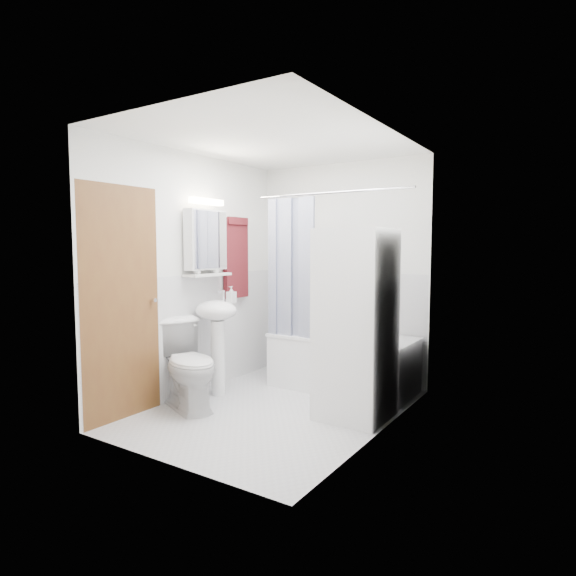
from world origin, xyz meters
The scene contains 20 objects.
floor centered at (0.00, 0.00, 0.00)m, with size 2.60×2.60×0.00m, color silver.
room_walls centered at (0.00, 0.00, 1.49)m, with size 2.60×2.60×2.60m.
wainscot centered at (0.00, 0.29, 0.60)m, with size 1.98×2.58×2.58m.
door centered at (-0.95, -0.55, 1.00)m, with size 0.05×2.00×2.00m.
bathtub centered at (0.22, 0.92, 0.31)m, with size 1.47×0.70×0.56m.
tub_spout centered at (0.42, 1.25, 0.88)m, with size 0.04×0.04×0.12m, color silver.
curtain_rod centered at (0.22, 0.63, 2.00)m, with size 0.02×0.02×1.65m, color silver.
shower_curtain centered at (-0.23, 0.63, 1.25)m, with size 0.55×0.02×1.45m.
sink centered at (-0.75, 0.07, 0.70)m, with size 0.44×0.37×1.04m.
medicine_cabinet centered at (-0.90, 0.10, 1.57)m, with size 0.13×0.50×0.71m.
shelf centered at (-0.89, 0.10, 1.20)m, with size 0.18×0.54×0.03m, color silver.
shower_caddy centered at (0.47, 1.24, 1.15)m, with size 0.22×0.06×0.02m, color silver.
towel centered at (-0.94, 0.62, 1.37)m, with size 0.07×0.37×0.89m.
washer_dryer centered at (0.68, 0.23, 0.82)m, with size 0.59×0.58×1.63m.
toilet centered at (-0.72, -0.38, 0.40)m, with size 0.45×0.81×0.79m, color white.
soap_pump centered at (-0.71, 0.25, 0.95)m, with size 0.08×0.17×0.08m, color gray.
shelf_bottle centered at (-0.89, -0.05, 1.25)m, with size 0.07×0.18×0.07m, color gray.
shelf_cup centered at (-0.89, 0.22, 1.26)m, with size 0.10×0.09×0.10m, color gray.
shampoo_a centered at (0.35, 1.24, 1.23)m, with size 0.13×0.17×0.13m, color gray.
shampoo_b centered at (0.47, 1.24, 1.20)m, with size 0.08×0.21×0.08m, color #255E96.
Camera 1 is at (2.41, -3.52, 1.48)m, focal length 30.00 mm.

